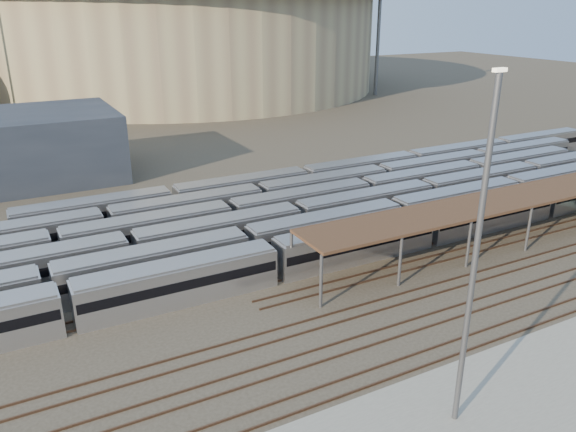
# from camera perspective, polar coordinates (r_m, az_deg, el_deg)

# --- Properties ---
(ground) EXTENTS (420.00, 420.00, 0.00)m
(ground) POSITION_cam_1_polar(r_m,az_deg,el_deg) (53.16, 11.52, -7.63)
(ground) COLOR #383026
(ground) RESTS_ON ground
(apron) EXTENTS (50.00, 9.00, 0.20)m
(apron) POSITION_cam_1_polar(r_m,az_deg,el_deg) (41.20, 19.52, -17.63)
(apron) COLOR gray
(apron) RESTS_ON ground
(subway_trains) EXTENTS (129.78, 23.90, 3.60)m
(subway_trains) POSITION_cam_1_polar(r_m,az_deg,el_deg) (65.74, 0.65, 0.17)
(subway_trains) COLOR #BCBBC0
(subway_trains) RESTS_ON ground
(inspection_shed) EXTENTS (60.30, 6.00, 5.30)m
(inspection_shed) POSITION_cam_1_polar(r_m,az_deg,el_deg) (68.85, 24.11, 2.08)
(inspection_shed) COLOR #56575B
(inspection_shed) RESTS_ON ground
(empty_tracks) EXTENTS (170.00, 9.62, 0.18)m
(empty_tracks) POSITION_cam_1_polar(r_m,az_deg,el_deg) (49.91, 15.16, -9.85)
(empty_tracks) COLOR #4C3323
(empty_tracks) RESTS_ON ground
(stadium) EXTENTS (124.00, 124.00, 32.50)m
(stadium) POSITION_cam_1_polar(r_m,az_deg,el_deg) (184.38, -10.78, 17.76)
(stadium) COLOR gray
(stadium) RESTS_ON ground
(floodlight_2) EXTENTS (4.00, 1.00, 38.40)m
(floodlight_2) POSITION_cam_1_polar(r_m,az_deg,el_deg) (168.94, 9.24, 19.03)
(floodlight_2) COLOR #56575B
(floodlight_2) RESTS_ON ground
(floodlight_3) EXTENTS (4.00, 1.00, 38.40)m
(floodlight_3) POSITION_cam_1_polar(r_m,az_deg,el_deg) (196.70, -23.01, 17.95)
(floodlight_3) COLOR #56575B
(floodlight_3) RESTS_ON ground
(yard_light_pole) EXTENTS (0.81, 0.36, 21.68)m
(yard_light_pole) POSITION_cam_1_polar(r_m,az_deg,el_deg) (33.68, 18.44, -4.49)
(yard_light_pole) COLOR #56575B
(yard_light_pole) RESTS_ON apron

